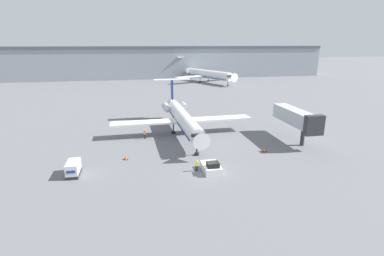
{
  "coord_description": "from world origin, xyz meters",
  "views": [
    {
      "loc": [
        -9.74,
        -37.44,
        17.72
      ],
      "look_at": [
        0.0,
        11.55,
        3.36
      ],
      "focal_mm": 28.0,
      "sensor_mm": 36.0,
      "label": 1
    }
  ],
  "objects_px": {
    "airplane_main": "(183,118)",
    "traffic_cone_right": "(264,149)",
    "luggage_cart": "(73,168)",
    "worker_near_tug": "(197,165)",
    "traffic_cone_left": "(126,157)",
    "jet_bridge": "(297,118)",
    "pushback_tug": "(211,167)",
    "worker_by_wing": "(145,134)",
    "airplane_parked_far_left": "(206,74)"
  },
  "relations": [
    {
      "from": "airplane_main",
      "to": "traffic_cone_right",
      "type": "xyz_separation_m",
      "value": [
        11.79,
        -12.61,
        -3.0
      ]
    },
    {
      "from": "luggage_cart",
      "to": "traffic_cone_right",
      "type": "relative_size",
      "value": 4.47
    },
    {
      "from": "airplane_main",
      "to": "worker_near_tug",
      "type": "relative_size",
      "value": 17.56
    },
    {
      "from": "luggage_cart",
      "to": "traffic_cone_left",
      "type": "height_order",
      "value": "luggage_cart"
    },
    {
      "from": "traffic_cone_right",
      "to": "traffic_cone_left",
      "type": "bearing_deg",
      "value": 177.67
    },
    {
      "from": "traffic_cone_left",
      "to": "traffic_cone_right",
      "type": "height_order",
      "value": "traffic_cone_right"
    },
    {
      "from": "jet_bridge",
      "to": "traffic_cone_left",
      "type": "bearing_deg",
      "value": -173.87
    },
    {
      "from": "pushback_tug",
      "to": "luggage_cart",
      "type": "xyz_separation_m",
      "value": [
        -18.98,
        2.56,
        0.35
      ]
    },
    {
      "from": "airplane_main",
      "to": "jet_bridge",
      "type": "bearing_deg",
      "value": -23.05
    },
    {
      "from": "pushback_tug",
      "to": "worker_by_wing",
      "type": "distance_m",
      "value": 18.97
    },
    {
      "from": "airplane_parked_far_left",
      "to": "airplane_main",
      "type": "bearing_deg",
      "value": -107.02
    },
    {
      "from": "airplane_main",
      "to": "worker_by_wing",
      "type": "relative_size",
      "value": 16.6
    },
    {
      "from": "traffic_cone_right",
      "to": "airplane_parked_far_left",
      "type": "distance_m",
      "value": 91.67
    },
    {
      "from": "worker_by_wing",
      "to": "pushback_tug",
      "type": "bearing_deg",
      "value": -63.17
    },
    {
      "from": "worker_near_tug",
      "to": "jet_bridge",
      "type": "distance_m",
      "value": 23.2
    },
    {
      "from": "traffic_cone_right",
      "to": "jet_bridge",
      "type": "xyz_separation_m",
      "value": [
        7.92,
        4.23,
        4.08
      ]
    },
    {
      "from": "luggage_cart",
      "to": "worker_near_tug",
      "type": "xyz_separation_m",
      "value": [
        16.97,
        -2.04,
        -0.11
      ]
    },
    {
      "from": "pushback_tug",
      "to": "luggage_cart",
      "type": "bearing_deg",
      "value": 172.31
    },
    {
      "from": "worker_by_wing",
      "to": "traffic_cone_left",
      "type": "height_order",
      "value": "worker_by_wing"
    },
    {
      "from": "worker_near_tug",
      "to": "worker_by_wing",
      "type": "bearing_deg",
      "value": 111.77
    },
    {
      "from": "airplane_main",
      "to": "airplane_parked_far_left",
      "type": "relative_size",
      "value": 0.79
    },
    {
      "from": "worker_near_tug",
      "to": "traffic_cone_right",
      "type": "relative_size",
      "value": 2.16
    },
    {
      "from": "pushback_tug",
      "to": "airplane_parked_far_left",
      "type": "relative_size",
      "value": 0.11
    },
    {
      "from": "pushback_tug",
      "to": "jet_bridge",
      "type": "xyz_separation_m",
      "value": [
        18.73,
        10.28,
        3.83
      ]
    },
    {
      "from": "pushback_tug",
      "to": "airplane_parked_far_left",
      "type": "distance_m",
      "value": 99.58
    },
    {
      "from": "worker_by_wing",
      "to": "airplane_parked_far_left",
      "type": "xyz_separation_m",
      "value": [
        31.51,
        79.93,
        2.79
      ]
    },
    {
      "from": "airplane_main",
      "to": "traffic_cone_left",
      "type": "relative_size",
      "value": 41.44
    },
    {
      "from": "luggage_cart",
      "to": "traffic_cone_right",
      "type": "height_order",
      "value": "luggage_cart"
    },
    {
      "from": "worker_by_wing",
      "to": "jet_bridge",
      "type": "relative_size",
      "value": 0.14
    },
    {
      "from": "pushback_tug",
      "to": "luggage_cart",
      "type": "relative_size",
      "value": 1.14
    },
    {
      "from": "worker_near_tug",
      "to": "traffic_cone_left",
      "type": "xyz_separation_m",
      "value": [
        -9.99,
        6.46,
        -0.53
      ]
    },
    {
      "from": "pushback_tug",
      "to": "jet_bridge",
      "type": "relative_size",
      "value": 0.3
    },
    {
      "from": "worker_near_tug",
      "to": "traffic_cone_right",
      "type": "height_order",
      "value": "worker_near_tug"
    },
    {
      "from": "worker_near_tug",
      "to": "airplane_parked_far_left",
      "type": "relative_size",
      "value": 0.05
    },
    {
      "from": "airplane_main",
      "to": "pushback_tug",
      "type": "height_order",
      "value": "airplane_main"
    },
    {
      "from": "pushback_tug",
      "to": "worker_near_tug",
      "type": "relative_size",
      "value": 2.36
    },
    {
      "from": "worker_by_wing",
      "to": "traffic_cone_left",
      "type": "bearing_deg",
      "value": -109.06
    },
    {
      "from": "luggage_cart",
      "to": "airplane_parked_far_left",
      "type": "distance_m",
      "value": 103.23
    },
    {
      "from": "worker_near_tug",
      "to": "traffic_cone_right",
      "type": "distance_m",
      "value": 13.97
    },
    {
      "from": "airplane_main",
      "to": "jet_bridge",
      "type": "distance_m",
      "value": 21.45
    },
    {
      "from": "luggage_cart",
      "to": "traffic_cone_right",
      "type": "bearing_deg",
      "value": 6.69
    },
    {
      "from": "pushback_tug",
      "to": "airplane_parked_far_left",
      "type": "xyz_separation_m",
      "value": [
        22.95,
        96.85,
        3.09
      ]
    },
    {
      "from": "airplane_parked_far_left",
      "to": "pushback_tug",
      "type": "bearing_deg",
      "value": -103.33
    },
    {
      "from": "worker_by_wing",
      "to": "traffic_cone_left",
      "type": "xyz_separation_m",
      "value": [
        -3.44,
        -9.95,
        -0.59
      ]
    },
    {
      "from": "traffic_cone_left",
      "to": "jet_bridge",
      "type": "xyz_separation_m",
      "value": [
        30.73,
        3.3,
        4.12
      ]
    },
    {
      "from": "pushback_tug",
      "to": "worker_by_wing",
      "type": "xyz_separation_m",
      "value": [
        -8.56,
        16.93,
        0.3
      ]
    },
    {
      "from": "luggage_cart",
      "to": "traffic_cone_right",
      "type": "distance_m",
      "value": 29.99
    },
    {
      "from": "worker_by_wing",
      "to": "traffic_cone_right",
      "type": "xyz_separation_m",
      "value": [
        19.37,
        -10.87,
        -0.56
      ]
    },
    {
      "from": "pushback_tug",
      "to": "airplane_parked_far_left",
      "type": "bearing_deg",
      "value": 76.67
    },
    {
      "from": "worker_by_wing",
      "to": "luggage_cart",
      "type": "bearing_deg",
      "value": -125.95
    }
  ]
}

